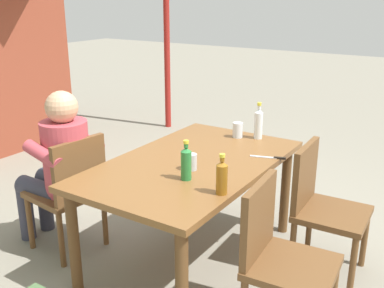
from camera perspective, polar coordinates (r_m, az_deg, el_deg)
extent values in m
plane|color=gray|center=(3.32, 0.00, -14.13)|extent=(24.00, 24.00, 0.00)
cube|color=brown|center=(3.00, 0.00, -2.54)|extent=(1.59, 0.95, 0.04)
cylinder|color=brown|center=(2.45, -1.29, -17.53)|extent=(0.07, 0.07, 0.69)
cylinder|color=brown|center=(3.57, 11.67, -5.78)|extent=(0.07, 0.07, 0.69)
cylinder|color=brown|center=(2.90, -14.66, -12.01)|extent=(0.07, 0.07, 0.69)
cylinder|color=brown|center=(3.89, 0.78, -3.30)|extent=(0.07, 0.07, 0.69)
cube|color=brown|center=(3.38, -15.74, -5.96)|extent=(0.49, 0.49, 0.04)
cube|color=brown|center=(3.14, -13.98, -3.16)|extent=(0.42, 0.09, 0.42)
cylinder|color=brown|center=(3.72, -14.76, -7.42)|extent=(0.04, 0.04, 0.41)
cylinder|color=brown|center=(3.54, -19.76, -9.33)|extent=(0.04, 0.04, 0.41)
cylinder|color=brown|center=(3.44, -10.95, -9.30)|extent=(0.04, 0.04, 0.41)
cylinder|color=brown|center=(3.25, -16.17, -11.54)|extent=(0.04, 0.04, 0.41)
cube|color=brown|center=(3.10, 17.30, -8.42)|extent=(0.46, 0.46, 0.04)
cube|color=brown|center=(3.05, 14.07, -3.84)|extent=(0.42, 0.06, 0.42)
cylinder|color=brown|center=(3.02, 19.59, -14.39)|extent=(0.04, 0.04, 0.41)
cylinder|color=brown|center=(3.35, 20.93, -11.14)|extent=(0.04, 0.04, 0.41)
cylinder|color=brown|center=(3.09, 12.53, -12.90)|extent=(0.04, 0.04, 0.41)
cylinder|color=brown|center=(3.41, 14.57, -9.90)|extent=(0.04, 0.04, 0.41)
cube|color=brown|center=(2.50, 12.58, -14.92)|extent=(0.47, 0.47, 0.04)
cube|color=brown|center=(2.44, 8.39, -9.36)|extent=(0.42, 0.07, 0.42)
cylinder|color=brown|center=(2.82, 9.54, -15.96)|extent=(0.04, 0.04, 0.41)
cylinder|color=#B7424C|center=(3.24, -15.57, -1.67)|extent=(0.32, 0.32, 0.52)
sphere|color=tan|center=(3.14, -16.13, 4.49)|extent=(0.22, 0.22, 0.22)
cylinder|color=#383847|center=(3.53, -16.32, -4.59)|extent=(0.14, 0.40, 0.14)
cylinder|color=#383847|center=(3.77, -18.05, -7.04)|extent=(0.11, 0.11, 0.45)
cylinder|color=#B7424C|center=(3.34, -13.30, 0.51)|extent=(0.09, 0.31, 0.16)
cylinder|color=#383847|center=(3.43, -18.57, -5.53)|extent=(0.14, 0.40, 0.14)
cylinder|color=#383847|center=(3.67, -20.21, -7.99)|extent=(0.11, 0.11, 0.45)
cylinder|color=#B7424C|center=(3.11, -18.26, -1.31)|extent=(0.09, 0.31, 0.16)
cylinder|color=white|center=(3.47, 8.37, 2.31)|extent=(0.06, 0.06, 0.20)
cone|color=white|center=(3.44, 8.46, 4.15)|extent=(0.06, 0.06, 0.03)
cylinder|color=white|center=(3.43, 8.48, 4.61)|extent=(0.03, 0.03, 0.03)
cylinder|color=yellow|center=(3.43, 8.50, 5.02)|extent=(0.03, 0.03, 0.02)
cylinder|color=#996019|center=(2.49, 3.77, -4.51)|extent=(0.06, 0.06, 0.17)
cone|color=#996019|center=(2.45, 3.82, -2.44)|extent=(0.06, 0.06, 0.02)
cylinder|color=#996019|center=(2.45, 3.83, -1.93)|extent=(0.03, 0.03, 0.02)
cylinder|color=yellow|center=(2.44, 3.84, -1.47)|extent=(0.03, 0.03, 0.02)
cylinder|color=#287A38|center=(2.67, -0.74, -2.74)|extent=(0.06, 0.06, 0.18)
cone|color=#287A38|center=(2.64, -0.75, -0.70)|extent=(0.06, 0.06, 0.02)
cylinder|color=#287A38|center=(2.63, -0.75, -0.19)|extent=(0.03, 0.03, 0.02)
cylinder|color=yellow|center=(2.62, -0.76, 0.26)|extent=(0.03, 0.03, 0.02)
cylinder|color=silver|center=(3.49, 5.78, 1.77)|extent=(0.08, 0.08, 0.12)
cylinder|color=#B2B7BC|center=(2.83, -0.10, -2.27)|extent=(0.07, 0.07, 0.10)
cube|color=silver|center=(3.10, 8.99, -1.63)|extent=(0.08, 0.18, 0.01)
cube|color=black|center=(3.09, 11.02, -1.75)|extent=(0.04, 0.08, 0.01)
cylinder|color=maroon|center=(6.16, -3.24, 15.52)|extent=(0.08, 0.08, 2.95)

